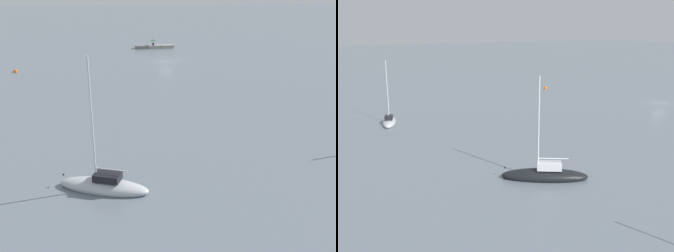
# 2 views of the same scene
# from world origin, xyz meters

# --- Properties ---
(ground_plane) EXTENTS (500.00, 500.00, 0.00)m
(ground_plane) POSITION_xyz_m (0.00, 0.00, 0.00)
(ground_plane) COLOR slate
(sailboat_black_mid) EXTENTS (6.56, 7.61, 9.80)m
(sailboat_black_mid) POSITION_xyz_m (-17.59, 41.07, 0.38)
(sailboat_black_mid) COLOR black
(sailboat_black_mid) RESTS_ON ground_plane
(sailboat_grey_outer) EXTENTS (6.41, 4.00, 9.20)m
(sailboat_grey_outer) POSITION_xyz_m (11.63, 45.61, 0.31)
(sailboat_grey_outer) COLOR #ADB2B7
(sailboat_grey_outer) RESTS_ON ground_plane
(mooring_buoy_near) EXTENTS (0.68, 0.68, 0.68)m
(mooring_buoy_near) POSITION_xyz_m (25.32, 5.67, 0.12)
(mooring_buoy_near) COLOR #EA5914
(mooring_buoy_near) RESTS_ON ground_plane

